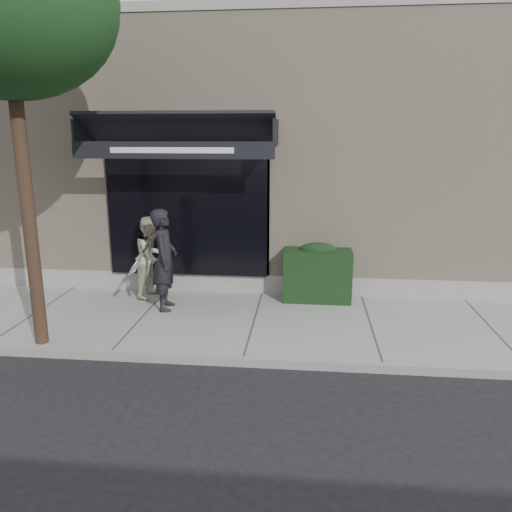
# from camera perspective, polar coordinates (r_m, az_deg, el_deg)

# --- Properties ---
(ground) EXTENTS (80.00, 80.00, 0.00)m
(ground) POSITION_cam_1_polar(r_m,az_deg,el_deg) (8.85, -0.19, -8.02)
(ground) COLOR black
(ground) RESTS_ON ground
(sidewalk) EXTENTS (20.00, 3.00, 0.12)m
(sidewalk) POSITION_cam_1_polar(r_m,az_deg,el_deg) (8.82, -0.19, -7.66)
(sidewalk) COLOR gray
(sidewalk) RESTS_ON ground
(curb) EXTENTS (20.00, 0.10, 0.14)m
(curb) POSITION_cam_1_polar(r_m,az_deg,el_deg) (7.41, -1.49, -11.95)
(curb) COLOR gray
(curb) RESTS_ON ground
(building_facade) EXTENTS (14.30, 8.04, 5.64)m
(building_facade) POSITION_cam_1_polar(r_m,az_deg,el_deg) (13.16, 2.11, 11.40)
(building_facade) COLOR #C2B094
(building_facade) RESTS_ON ground
(hedge) EXTENTS (1.30, 0.70, 1.14)m
(hedge) POSITION_cam_1_polar(r_m,az_deg,el_deg) (9.78, 7.02, -1.90)
(hedge) COLOR black
(hedge) RESTS_ON sidewalk
(street_tree) EXTENTS (3.00, 3.00, 6.28)m
(street_tree) POSITION_cam_1_polar(r_m,az_deg,el_deg) (8.16, -26.75, 24.39)
(street_tree) COLOR black
(street_tree) RESTS_ON ground
(pedestrian_front) EXTENTS (0.80, 0.90, 1.87)m
(pedestrian_front) POSITION_cam_1_polar(r_m,az_deg,el_deg) (9.24, -10.43, -0.43)
(pedestrian_front) COLOR black
(pedestrian_front) RESTS_ON sidewalk
(pedestrian_back) EXTENTS (0.79, 0.91, 1.61)m
(pedestrian_back) POSITION_cam_1_polar(r_m,az_deg,el_deg) (10.04, -11.85, -0.10)
(pedestrian_back) COLOR #C1BA9A
(pedestrian_back) RESTS_ON sidewalk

